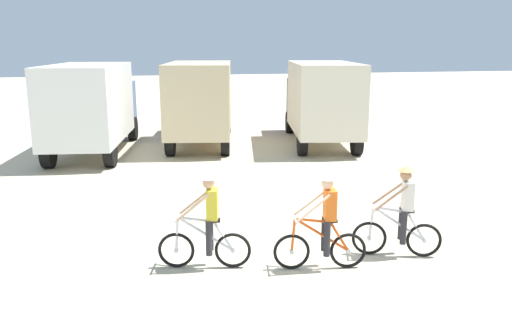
{
  "coord_description": "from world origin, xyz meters",
  "views": [
    {
      "loc": [
        -2.8,
        -9.05,
        4.09
      ],
      "look_at": [
        0.06,
        3.8,
        1.1
      ],
      "focal_mm": 36.15,
      "sensor_mm": 36.0,
      "label": 1
    }
  ],
  "objects_px": {
    "box_truck_white_box": "(92,104)",
    "cyclist_near_camera": "(401,215)",
    "box_truck_tan_camper": "(201,99)",
    "box_truck_cream_rv": "(321,99)",
    "cyclist_cowboy_hat": "(324,225)",
    "cyclist_orange_shirt": "(207,224)"
  },
  "relations": [
    {
      "from": "box_truck_white_box",
      "to": "cyclist_near_camera",
      "type": "xyz_separation_m",
      "value": [
        6.61,
        -11.38,
        -1.03
      ]
    },
    {
      "from": "box_truck_white_box",
      "to": "box_truck_tan_camper",
      "type": "relative_size",
      "value": 0.99
    },
    {
      "from": "box_truck_white_box",
      "to": "box_truck_tan_camper",
      "type": "height_order",
      "value": "same"
    },
    {
      "from": "box_truck_cream_rv",
      "to": "cyclist_cowboy_hat",
      "type": "bearing_deg",
      "value": -109.23
    },
    {
      "from": "box_truck_cream_rv",
      "to": "cyclist_orange_shirt",
      "type": "distance_m",
      "value": 12.71
    },
    {
      "from": "box_truck_tan_camper",
      "to": "cyclist_cowboy_hat",
      "type": "relative_size",
      "value": 3.88
    },
    {
      "from": "box_truck_cream_rv",
      "to": "cyclist_near_camera",
      "type": "relative_size",
      "value": 3.88
    },
    {
      "from": "box_truck_tan_camper",
      "to": "cyclist_orange_shirt",
      "type": "height_order",
      "value": "box_truck_tan_camper"
    },
    {
      "from": "cyclist_orange_shirt",
      "to": "cyclist_cowboy_hat",
      "type": "bearing_deg",
      "value": -13.55
    },
    {
      "from": "box_truck_tan_camper",
      "to": "box_truck_cream_rv",
      "type": "distance_m",
      "value": 4.92
    },
    {
      "from": "box_truck_tan_camper",
      "to": "cyclist_cowboy_hat",
      "type": "xyz_separation_m",
      "value": [
        0.77,
        -12.63,
        -1.03
      ]
    },
    {
      "from": "box_truck_white_box",
      "to": "cyclist_near_camera",
      "type": "distance_m",
      "value": 13.2
    },
    {
      "from": "box_truck_cream_rv",
      "to": "cyclist_cowboy_hat",
      "type": "height_order",
      "value": "box_truck_cream_rv"
    },
    {
      "from": "box_truck_white_box",
      "to": "cyclist_orange_shirt",
      "type": "relative_size",
      "value": 3.85
    },
    {
      "from": "box_truck_white_box",
      "to": "cyclist_orange_shirt",
      "type": "height_order",
      "value": "box_truck_white_box"
    },
    {
      "from": "cyclist_orange_shirt",
      "to": "cyclist_cowboy_hat",
      "type": "xyz_separation_m",
      "value": [
        2.08,
        -0.5,
        0.0
      ]
    },
    {
      "from": "box_truck_white_box",
      "to": "cyclist_cowboy_hat",
      "type": "bearing_deg",
      "value": -66.9
    },
    {
      "from": "box_truck_tan_camper",
      "to": "cyclist_cowboy_hat",
      "type": "distance_m",
      "value": 12.7
    },
    {
      "from": "box_truck_white_box",
      "to": "cyclist_cowboy_hat",
      "type": "xyz_separation_m",
      "value": [
        4.95,
        -11.61,
        -1.03
      ]
    },
    {
      "from": "box_truck_tan_camper",
      "to": "box_truck_cream_rv",
      "type": "xyz_separation_m",
      "value": [
        4.81,
        -1.04,
        0.0
      ]
    },
    {
      "from": "cyclist_orange_shirt",
      "to": "cyclist_near_camera",
      "type": "bearing_deg",
      "value": -4.12
    },
    {
      "from": "box_truck_tan_camper",
      "to": "cyclist_orange_shirt",
      "type": "xyz_separation_m",
      "value": [
        -1.31,
        -12.13,
        -1.03
      ]
    }
  ]
}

